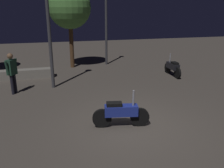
{
  "coord_description": "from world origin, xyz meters",
  "views": [
    {
      "loc": [
        -2.2,
        -5.78,
        3.26
      ],
      "look_at": [
        -0.34,
        1.09,
        1.0
      ],
      "focal_mm": 37.44,
      "sensor_mm": 36.0,
      "label": 1
    }
  ],
  "objects_px": {
    "streetlamp_far": "(47,7)",
    "person_rider_beside": "(12,70)",
    "motorcycle_blue_foreground": "(121,113)",
    "motorcycle_black_parked_left": "(173,67)",
    "streetlamp_near": "(106,16)"
  },
  "relations": [
    {
      "from": "motorcycle_blue_foreground",
      "to": "streetlamp_near",
      "type": "bearing_deg",
      "value": 89.95
    },
    {
      "from": "motorcycle_blue_foreground",
      "to": "motorcycle_black_parked_left",
      "type": "height_order",
      "value": "same"
    },
    {
      "from": "motorcycle_blue_foreground",
      "to": "streetlamp_near",
      "type": "distance_m",
      "value": 8.63
    },
    {
      "from": "motorcycle_black_parked_left",
      "to": "person_rider_beside",
      "type": "height_order",
      "value": "person_rider_beside"
    },
    {
      "from": "streetlamp_near",
      "to": "streetlamp_far",
      "type": "relative_size",
      "value": 0.85
    },
    {
      "from": "motorcycle_black_parked_left",
      "to": "person_rider_beside",
      "type": "xyz_separation_m",
      "value": [
        -7.58,
        -0.79,
        0.55
      ]
    },
    {
      "from": "streetlamp_far",
      "to": "person_rider_beside",
      "type": "bearing_deg",
      "value": -165.07
    },
    {
      "from": "motorcycle_black_parked_left",
      "to": "person_rider_beside",
      "type": "relative_size",
      "value": 1.0
    },
    {
      "from": "motorcycle_blue_foreground",
      "to": "motorcycle_black_parked_left",
      "type": "xyz_separation_m",
      "value": [
        4.23,
        4.62,
        0.0
      ]
    },
    {
      "from": "person_rider_beside",
      "to": "streetlamp_far",
      "type": "relative_size",
      "value": 0.31
    },
    {
      "from": "motorcycle_blue_foreground",
      "to": "streetlamp_far",
      "type": "bearing_deg",
      "value": 123.78
    },
    {
      "from": "motorcycle_black_parked_left",
      "to": "streetlamp_near",
      "type": "distance_m",
      "value": 5.05
    },
    {
      "from": "streetlamp_far",
      "to": "streetlamp_near",
      "type": "bearing_deg",
      "value": 48.97
    },
    {
      "from": "motorcycle_blue_foreground",
      "to": "streetlamp_near",
      "type": "height_order",
      "value": "streetlamp_near"
    },
    {
      "from": "motorcycle_black_parked_left",
      "to": "streetlamp_far",
      "type": "distance_m",
      "value": 6.71
    }
  ]
}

